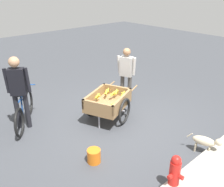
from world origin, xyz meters
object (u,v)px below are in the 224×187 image
Objects in this scene: fruit_cart at (108,103)px; plastic_bucket at (94,156)px; bicycle at (24,111)px; dog at (206,141)px; vendor_person at (126,71)px; cyclist_person at (18,87)px; fire_hydrant at (175,173)px.

fruit_cart reaches higher than plastic_bucket.
bicycle is 4.08m from dog.
dog is (0.49, 2.74, -0.65)m from vendor_person.
vendor_person is 2.86m from plastic_bucket.
vendor_person is 1.12× the size of bicycle.
vendor_person is 2.86m from dog.
cyclist_person is (0.09, 0.12, 0.68)m from bicycle.
bicycle reaches higher than plastic_bucket.
cyclist_person is (2.78, -0.58, 0.12)m from vendor_person.
fire_hydrant is at bearing 111.97° from plastic_bucket.
vendor_person is 2.83m from bicycle.
vendor_person reaches higher than bicycle.
cyclist_person is 2.30m from plastic_bucket.
fire_hydrant is 1.52m from plastic_bucket.
fruit_cart is at bearing -140.46° from plastic_bucket.
plastic_bucket is (-0.46, 2.07, -0.90)m from cyclist_person.
vendor_person is (-1.04, -0.44, 0.48)m from fruit_cart.
plastic_bucket is (-0.38, 2.19, -0.22)m from bicycle.
cyclist_person reaches higher than vendor_person.
bicycle reaches higher than fruit_cart.
bicycle is 0.70m from cyclist_person.
dog is at bearing 145.52° from plastic_bucket.
cyclist_person is at bearing -77.33° from plastic_bucket.
fire_hydrant is (1.26, 0.14, 0.06)m from dog.
vendor_person reaches higher than dog.
fire_hydrant is (-1.03, 3.46, -0.70)m from cyclist_person.
fruit_cart is at bearing 145.22° from bicycle.
bicycle is 2.14× the size of dog.
plastic_bucket is at bearing 39.54° from fruit_cart.
vendor_person reaches higher than fire_hydrant.
plastic_bucket is (0.56, -1.39, -0.20)m from fire_hydrant.
dog is 2.37× the size of plastic_bucket.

